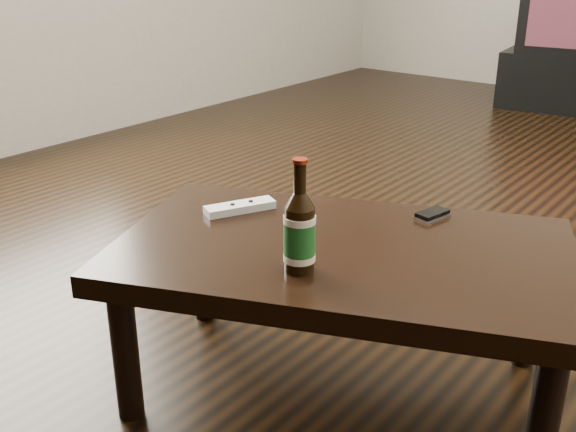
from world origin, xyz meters
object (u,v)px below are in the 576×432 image
Objects in this scene: remote at (240,207)px; beer_bottle at (300,233)px; tv_stand at (575,82)px; phone at (432,214)px; coffee_table at (342,265)px.

beer_bottle is at bearing -2.55° from remote.
phone reaches higher than tv_stand.
coffee_table is 0.21m from beer_bottle.
beer_bottle reaches higher than phone.
remote is at bearing -134.62° from phone.
tv_stand is 9.32× the size of phone.
remote reaches higher than coffee_table.
phone is at bearing -87.04° from tv_stand.
remote is (-0.41, -0.27, 0.00)m from phone.
phone is 0.53× the size of remote.
coffee_table reaches higher than tv_stand.
tv_stand is 3.43m from remote.
remote is at bearing 151.62° from beer_bottle.
beer_bottle is at bearing -89.54° from tv_stand.
remote is at bearing -94.53° from tv_stand.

